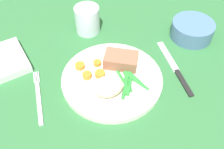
# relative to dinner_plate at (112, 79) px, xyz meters

# --- Properties ---
(dining_table) EXTENTS (1.20, 0.90, 0.02)m
(dining_table) POSITION_rel_dinner_plate_xyz_m (-0.04, 0.04, -0.02)
(dining_table) COLOR #2D6B38
(dining_table) RESTS_ON ground
(dinner_plate) EXTENTS (0.26, 0.26, 0.02)m
(dinner_plate) POSITION_rel_dinner_plate_xyz_m (0.00, 0.00, 0.00)
(dinner_plate) COLOR white
(dinner_plate) RESTS_ON dining_table
(meat_portion) EXTENTS (0.10, 0.09, 0.03)m
(meat_portion) POSITION_rel_dinner_plate_xyz_m (0.03, 0.04, 0.02)
(meat_portion) COLOR #936047
(meat_portion) RESTS_ON dinner_plate
(mashed_potatoes) EXTENTS (0.07, 0.05, 0.05)m
(mashed_potatoes) POSITION_rel_dinner_plate_xyz_m (-0.02, -0.05, 0.03)
(mashed_potatoes) COLOR beige
(mashed_potatoes) RESTS_ON dinner_plate
(carrot_slices) EXTENTS (0.07, 0.07, 0.01)m
(carrot_slices) POSITION_rel_dinner_plate_xyz_m (-0.05, 0.03, 0.01)
(carrot_slices) COLOR orange
(carrot_slices) RESTS_ON dinner_plate
(green_beans) EXTENTS (0.08, 0.10, 0.01)m
(green_beans) POSITION_rel_dinner_plate_xyz_m (0.04, -0.03, 0.01)
(green_beans) COLOR #2D8C38
(green_beans) RESTS_ON dinner_plate
(fork) EXTENTS (0.01, 0.17, 0.00)m
(fork) POSITION_rel_dinner_plate_xyz_m (-0.19, -0.00, -0.01)
(fork) COLOR silver
(fork) RESTS_ON dining_table
(knife) EXTENTS (0.02, 0.21, 0.01)m
(knife) POSITION_rel_dinner_plate_xyz_m (0.17, -0.00, -0.01)
(knife) COLOR black
(knife) RESTS_ON dining_table
(water_glass) EXTENTS (0.07, 0.07, 0.08)m
(water_glass) POSITION_rel_dinner_plate_xyz_m (-0.02, 0.22, 0.03)
(water_glass) COLOR silver
(water_glass) RESTS_ON dining_table
(salad_bowl) EXTENTS (0.12, 0.12, 0.05)m
(salad_bowl) POSITION_rel_dinner_plate_xyz_m (0.28, 0.11, 0.02)
(salad_bowl) COLOR #4C7299
(salad_bowl) RESTS_ON dining_table
(napkin) EXTENTS (0.14, 0.16, 0.02)m
(napkin) POSITION_rel_dinner_plate_xyz_m (-0.26, 0.14, 0.00)
(napkin) COLOR white
(napkin) RESTS_ON dining_table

